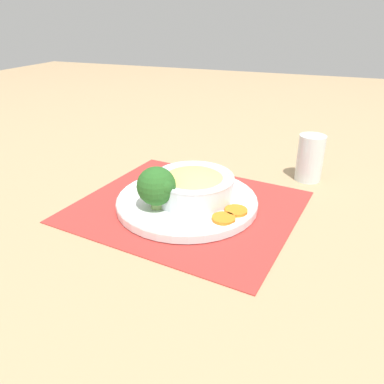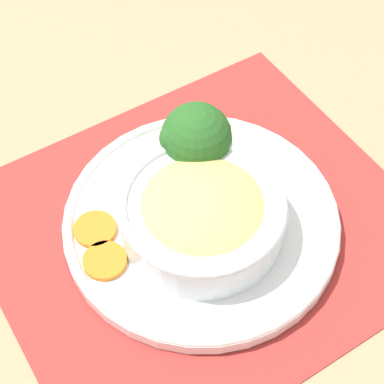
% 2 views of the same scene
% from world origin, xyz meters
% --- Properties ---
extents(ground_plane, '(4.00, 4.00, 0.00)m').
position_xyz_m(ground_plane, '(0.00, 0.00, 0.00)').
color(ground_plane, tan).
extents(placemat, '(0.50, 0.45, 0.00)m').
position_xyz_m(placemat, '(0.00, 0.00, 0.00)').
color(placemat, '#B2332D').
rests_on(placemat, ground_plane).
extents(plate, '(0.30, 0.30, 0.02)m').
position_xyz_m(plate, '(0.00, 0.00, 0.02)').
color(plate, white).
rests_on(plate, placemat).
extents(bowl, '(0.17, 0.17, 0.06)m').
position_xyz_m(bowl, '(-0.01, -0.01, 0.05)').
color(bowl, silver).
rests_on(bowl, plate).
extents(broccoli_floret, '(0.08, 0.08, 0.09)m').
position_xyz_m(broccoli_floret, '(0.04, 0.06, 0.07)').
color(broccoli_floret, '#84AD5B').
rests_on(broccoli_floret, plate).
extents(carrot_slice_near, '(0.05, 0.05, 0.01)m').
position_xyz_m(carrot_slice_near, '(-0.10, 0.06, 0.02)').
color(carrot_slice_near, orange).
rests_on(carrot_slice_near, plate).
extents(carrot_slice_middle, '(0.05, 0.05, 0.01)m').
position_xyz_m(carrot_slice_middle, '(-0.11, 0.02, 0.02)').
color(carrot_slice_middle, orange).
rests_on(carrot_slice_middle, plate).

